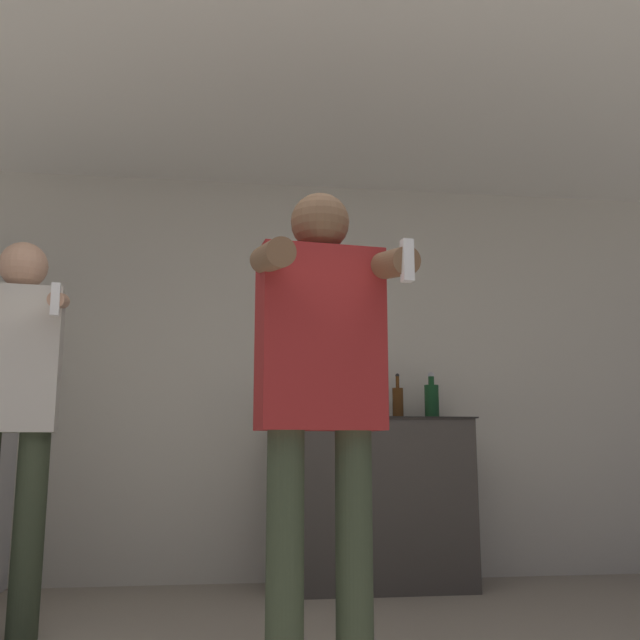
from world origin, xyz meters
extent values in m
cube|color=beige|center=(0.00, 2.91, 1.27)|extent=(7.00, 0.06, 2.55)
cube|color=silver|center=(0.00, 1.44, 2.57)|extent=(7.00, 3.40, 0.05)
cube|color=#47423D|center=(0.74, 2.62, 0.49)|extent=(1.16, 0.52, 0.98)
cube|color=#272421|center=(0.74, 2.62, 0.98)|extent=(1.19, 0.55, 0.01)
cylinder|color=#563314|center=(0.93, 2.67, 1.08)|extent=(0.07, 0.07, 0.19)
cylinder|color=#563314|center=(0.93, 2.67, 1.21)|extent=(0.02, 0.02, 0.08)
sphere|color=black|center=(0.93, 2.67, 1.25)|extent=(0.02, 0.02, 0.02)
cylinder|color=#194723|center=(1.15, 2.67, 1.09)|extent=(0.09, 0.09, 0.21)
cylinder|color=#194723|center=(1.15, 2.67, 1.23)|extent=(0.04, 0.04, 0.06)
sphere|color=silver|center=(1.15, 2.67, 1.26)|extent=(0.04, 0.04, 0.04)
cylinder|color=black|center=(0.45, 2.67, 1.10)|extent=(0.07, 0.07, 0.23)
cylinder|color=black|center=(0.45, 2.67, 1.26)|extent=(0.03, 0.03, 0.08)
sphere|color=maroon|center=(0.45, 2.67, 1.30)|extent=(0.03, 0.03, 0.03)
cylinder|color=maroon|center=(0.70, 2.67, 1.09)|extent=(0.06, 0.06, 0.22)
cylinder|color=maroon|center=(0.70, 2.67, 1.23)|extent=(0.03, 0.03, 0.05)
sphere|color=silver|center=(0.70, 2.67, 1.26)|extent=(0.03, 0.03, 0.03)
cylinder|color=#563314|center=(0.29, 2.67, 1.06)|extent=(0.09, 0.09, 0.15)
cylinder|color=#563314|center=(0.29, 2.67, 1.18)|extent=(0.04, 0.04, 0.09)
sphere|color=maroon|center=(0.29, 2.67, 1.22)|extent=(0.04, 0.04, 0.04)
cylinder|color=#38422D|center=(0.08, 0.82, 0.43)|extent=(0.13, 0.13, 0.86)
cylinder|color=#38422D|center=(0.32, 0.85, 0.43)|extent=(0.13, 0.13, 0.86)
cube|color=maroon|center=(0.20, 0.83, 1.19)|extent=(0.46, 0.25, 0.65)
sphere|color=brown|center=(0.20, 0.83, 1.62)|extent=(0.22, 0.22, 0.22)
cylinder|color=brown|center=(0.01, 0.64, 1.43)|extent=(0.14, 0.35, 0.15)
cylinder|color=brown|center=(0.43, 0.69, 1.43)|extent=(0.14, 0.35, 0.15)
cube|color=white|center=(0.45, 0.53, 1.41)|extent=(0.04, 0.04, 0.14)
cylinder|color=#38422D|center=(-0.97, 1.70, 0.44)|extent=(0.13, 0.13, 0.87)
cube|color=beige|center=(-1.07, 1.69, 1.20)|extent=(0.40, 0.25, 0.65)
sphere|color=tan|center=(-1.07, 1.69, 1.64)|extent=(0.22, 0.22, 0.22)
cylinder|color=tan|center=(-0.87, 1.56, 1.45)|extent=(0.11, 0.33, 0.12)
cube|color=white|center=(-0.85, 1.41, 1.42)|extent=(0.04, 0.04, 0.14)
camera|label=1|loc=(-0.13, -1.66, 0.80)|focal=40.00mm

